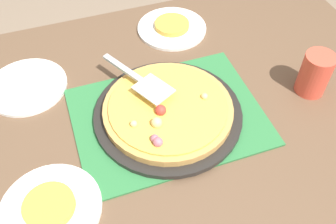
# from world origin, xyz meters

# --- Properties ---
(dining_table) EXTENTS (1.40, 1.00, 0.75)m
(dining_table) POSITION_xyz_m (0.00, 0.00, 0.64)
(dining_table) COLOR brown
(dining_table) RESTS_ON ground_plane
(placemat) EXTENTS (0.48, 0.36, 0.01)m
(placemat) POSITION_xyz_m (0.00, 0.00, 0.75)
(placemat) COLOR #2D753D
(placemat) RESTS_ON dining_table
(pizza_pan) EXTENTS (0.38, 0.38, 0.01)m
(pizza_pan) POSITION_xyz_m (0.00, 0.00, 0.76)
(pizza_pan) COLOR black
(pizza_pan) RESTS_ON placemat
(pizza) EXTENTS (0.33, 0.33, 0.05)m
(pizza) POSITION_xyz_m (-0.00, -0.00, 0.78)
(pizza) COLOR tan
(pizza) RESTS_ON pizza_pan
(plate_near_left) EXTENTS (0.22, 0.22, 0.01)m
(plate_near_left) POSITION_xyz_m (0.13, 0.34, 0.76)
(plate_near_left) COLOR white
(plate_near_left) RESTS_ON dining_table
(plate_far_right) EXTENTS (0.22, 0.22, 0.01)m
(plate_far_right) POSITION_xyz_m (-0.32, -0.16, 0.76)
(plate_far_right) COLOR white
(plate_far_right) RESTS_ON dining_table
(plate_side) EXTENTS (0.22, 0.22, 0.01)m
(plate_side) POSITION_xyz_m (-0.33, 0.23, 0.76)
(plate_side) COLOR white
(plate_side) RESTS_ON dining_table
(served_slice_left) EXTENTS (0.11, 0.11, 0.02)m
(served_slice_left) POSITION_xyz_m (0.13, 0.34, 0.77)
(served_slice_left) COLOR gold
(served_slice_left) RESTS_ON plate_near_left
(served_slice_right) EXTENTS (0.11, 0.11, 0.02)m
(served_slice_right) POSITION_xyz_m (-0.32, -0.16, 0.77)
(served_slice_right) COLOR gold
(served_slice_right) RESTS_ON plate_far_right
(cup_near) EXTENTS (0.08, 0.08, 0.12)m
(cup_near) POSITION_xyz_m (0.40, -0.03, 0.81)
(cup_near) COLOR #E04C38
(cup_near) RESTS_ON dining_table
(pizza_server) EXTENTS (0.15, 0.22, 0.01)m
(pizza_server) POSITION_xyz_m (-0.05, 0.09, 0.82)
(pizza_server) COLOR silver
(pizza_server) RESTS_ON pizza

